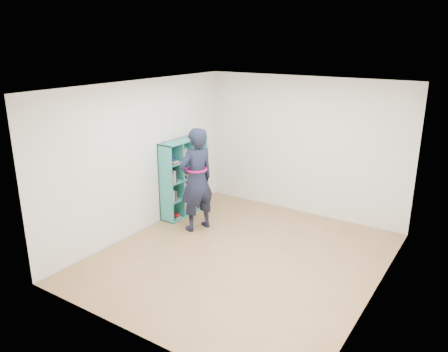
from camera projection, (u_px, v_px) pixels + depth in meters
The scene contains 9 objects.
floor at pixel (241, 257), 6.77m from camera, with size 4.50×4.50×0.00m, color olive.
ceiling at pixel (243, 87), 5.99m from camera, with size 4.50×4.50×0.00m, color white.
wall_left at pixel (141, 158), 7.42m from camera, with size 0.02×4.50×2.60m, color silver.
wall_right at pixel (382, 204), 5.33m from camera, with size 0.02×4.50×2.60m, color silver.
wall_back at pixel (304, 147), 8.17m from camera, with size 4.00×0.02×2.60m, color silver.
wall_front at pixel (132, 232), 4.59m from camera, with size 4.00×0.02×2.60m, color silver.
bookshelf at pixel (183, 179), 8.27m from camera, with size 0.32×1.09×1.46m.
person at pixel (196, 180), 7.51m from camera, with size 0.63×0.77×1.82m.
smartphone at pixel (195, 170), 7.63m from camera, with size 0.03×0.10×0.14m.
Camera 1 is at (3.11, -5.23, 3.24)m, focal length 35.00 mm.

